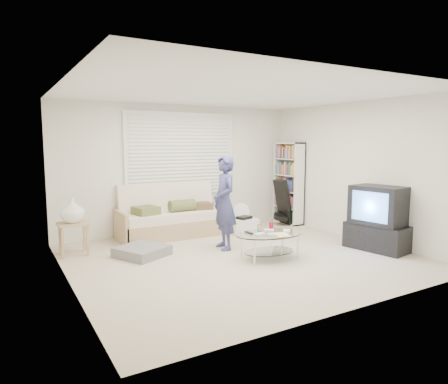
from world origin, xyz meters
TOP-DOWN VIEW (x-y plane):
  - ground at (0.00, 0.00)m, footprint 5.00×5.00m
  - room_shell at (0.00, 0.48)m, footprint 5.02×4.52m
  - window_blinds at (0.00, 2.20)m, footprint 2.32×0.08m
  - futon_sofa at (-0.36, 1.87)m, footprint 2.06×0.83m
  - grey_floor_pillow at (-1.31, 0.84)m, footprint 0.91×0.91m
  - side_table at (-2.22, 1.43)m, footprint 0.46×0.37m
  - bookshelf at (2.32, 1.74)m, footprint 0.28×0.75m
  - guitar_case at (2.09, 1.62)m, footprint 0.37×0.36m
  - floor_fan at (1.00, 1.61)m, footprint 0.35×0.23m
  - storage_bin at (0.91, 1.32)m, footprint 0.55×0.42m
  - tv_unit at (2.20, -0.74)m, footprint 0.67×1.05m
  - coffee_table at (0.33, -0.29)m, footprint 1.14×0.79m
  - standing_person at (0.03, 0.57)m, footprint 0.46×0.62m

SIDE VIEW (x-z plane):
  - ground at x=0.00m, z-range 0.00..0.00m
  - grey_floor_pillow at x=-1.31m, z-range 0.00..0.15m
  - storage_bin at x=0.91m, z-range -0.02..0.33m
  - coffee_table at x=0.33m, z-range 0.06..0.59m
  - floor_fan at x=1.00m, z-range 0.05..0.61m
  - futon_sofa at x=-0.36m, z-range -0.17..0.83m
  - guitar_case at x=2.09m, z-range -0.05..0.92m
  - tv_unit at x=2.20m, z-range -0.02..1.05m
  - side_table at x=-2.22m, z-range 0.22..1.13m
  - standing_person at x=0.03m, z-range 0.00..1.57m
  - bookshelf at x=2.32m, z-range 0.00..1.77m
  - window_blinds at x=0.00m, z-range 0.74..2.36m
  - room_shell at x=0.00m, z-range 0.37..2.88m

